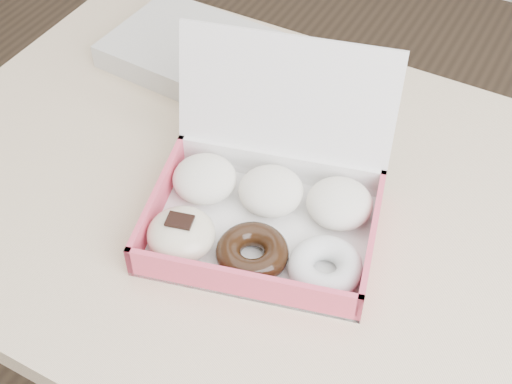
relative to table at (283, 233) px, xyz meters
The scene contains 3 objects.
table is the anchor object (origin of this frame).
donut_box 0.13m from the table, 96.37° to the right, with size 0.38×0.35×0.23m.
newspapers 0.40m from the table, 143.55° to the left, with size 0.27×0.22×0.04m, color silver.
Camera 1 is at (0.31, -0.65, 1.53)m, focal length 50.00 mm.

